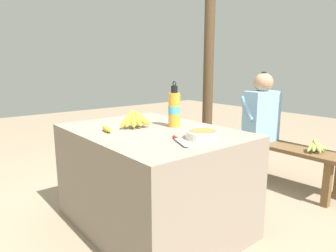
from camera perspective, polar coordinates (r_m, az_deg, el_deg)
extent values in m
plane|color=gray|center=(2.41, -2.97, -17.99)|extent=(12.00, 12.00, 0.00)
cube|color=gray|center=(2.25, -3.07, -9.84)|extent=(1.31, 0.96, 0.73)
sphere|color=#4C381E|center=(2.24, -6.66, 1.44)|extent=(0.05, 0.05, 0.05)
ellipsoid|color=gold|center=(2.19, -7.82, 1.30)|extent=(0.07, 0.16, 0.14)
ellipsoid|color=gold|center=(2.19, -7.27, 1.14)|extent=(0.11, 0.14, 0.11)
ellipsoid|color=gold|center=(2.19, -6.60, 1.22)|extent=(0.14, 0.11, 0.13)
ellipsoid|color=gold|center=(2.20, -5.94, 1.20)|extent=(0.13, 0.04, 0.11)
ellipsoid|color=gold|center=(2.22, -5.38, 1.29)|extent=(0.15, 0.11, 0.10)
ellipsoid|color=gold|center=(2.23, -5.15, 1.51)|extent=(0.13, 0.14, 0.13)
ellipsoid|color=gold|center=(2.26, -5.44, 1.41)|extent=(0.05, 0.15, 0.08)
cylinder|color=white|center=(1.89, 6.63, -1.72)|extent=(0.22, 0.22, 0.04)
torus|color=white|center=(1.89, 6.64, -1.09)|extent=(0.22, 0.22, 0.02)
cylinder|color=olive|center=(1.89, 6.65, -0.97)|extent=(0.17, 0.17, 0.01)
cylinder|color=gold|center=(2.23, 1.19, 3.08)|extent=(0.09, 0.09, 0.25)
cylinder|color=#47A8D1|center=(2.23, 1.19, 3.08)|extent=(0.09, 0.09, 0.06)
cylinder|color=black|center=(2.21, 1.21, 7.01)|extent=(0.05, 0.05, 0.05)
torus|color=black|center=(2.21, 1.21, 8.09)|extent=(0.04, 0.01, 0.04)
ellipsoid|color=gold|center=(2.12, -11.59, -0.57)|extent=(0.16, 0.07, 0.04)
cube|color=#BCBCC1|center=(1.75, 2.56, -3.13)|extent=(0.18, 0.10, 0.00)
cylinder|color=maroon|center=(1.86, 1.37, -2.23)|extent=(0.06, 0.04, 0.02)
cube|color=brown|center=(3.19, 19.78, -3.41)|extent=(1.34, 0.32, 0.04)
cube|color=brown|center=(3.46, 10.39, -5.37)|extent=(0.06, 0.06, 0.39)
cube|color=brown|center=(2.90, 28.02, -9.89)|extent=(0.06, 0.06, 0.39)
cube|color=brown|center=(3.64, 12.85, -4.63)|extent=(0.06, 0.06, 0.39)
cylinder|color=#232328|center=(3.40, 12.64, -5.47)|extent=(0.09, 0.09, 0.42)
cylinder|color=#232328|center=(3.26, 14.23, -2.27)|extent=(0.31, 0.14, 0.09)
cylinder|color=#232328|center=(3.53, 14.89, -4.98)|extent=(0.09, 0.09, 0.42)
cylinder|color=#232328|center=(3.39, 16.50, -1.87)|extent=(0.31, 0.14, 0.09)
cube|color=#84B7E0|center=(3.19, 17.34, 1.77)|extent=(0.25, 0.37, 0.51)
cylinder|color=#84B7E0|center=(3.08, 14.97, 3.24)|extent=(0.21, 0.10, 0.25)
cylinder|color=#84B7E0|center=(3.31, 18.95, 3.56)|extent=(0.21, 0.10, 0.25)
sphere|color=tan|center=(3.15, 17.70, 7.90)|extent=(0.19, 0.19, 0.19)
sphere|color=black|center=(3.15, 17.78, 9.20)|extent=(0.07, 0.07, 0.07)
sphere|color=#4C381E|center=(3.00, 25.90, -3.24)|extent=(0.05, 0.05, 0.05)
ellipsoid|color=#9EB24C|center=(2.95, 25.54, -3.55)|extent=(0.04, 0.14, 0.10)
ellipsoid|color=#9EB24C|center=(2.95, 25.97, -3.55)|extent=(0.10, 0.14, 0.09)
ellipsoid|color=#9EB24C|center=(2.96, 26.53, -3.42)|extent=(0.14, 0.10, 0.13)
ellipsoid|color=#9EB24C|center=(2.98, 26.71, -3.46)|extent=(0.12, 0.03, 0.10)
ellipsoid|color=#9EB24C|center=(3.01, 26.87, -3.39)|extent=(0.14, 0.10, 0.09)
ellipsoid|color=#9EB24C|center=(3.03, 26.77, -3.33)|extent=(0.11, 0.13, 0.09)
ellipsoid|color=#9EB24C|center=(3.04, 26.46, -3.16)|extent=(0.06, 0.14, 0.10)
cylinder|color=#4C3823|center=(3.97, 7.76, 12.52)|extent=(0.13, 0.13, 2.53)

